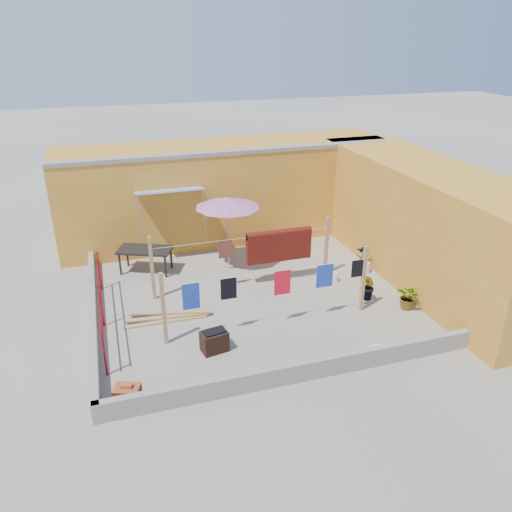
# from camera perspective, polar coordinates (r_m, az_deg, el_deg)

# --- Properties ---
(ground) EXTENTS (80.00, 80.00, 0.00)m
(ground) POSITION_cam_1_polar(r_m,az_deg,el_deg) (13.48, -0.45, -4.89)
(ground) COLOR #9E998E
(ground) RESTS_ON ground
(wall_back) EXTENTS (11.00, 3.27, 3.21)m
(wall_back) POSITION_cam_1_polar(r_m,az_deg,el_deg) (17.15, -3.49, 7.47)
(wall_back) COLOR gold
(wall_back) RESTS_ON ground
(wall_right) EXTENTS (2.40, 9.00, 3.20)m
(wall_right) POSITION_cam_1_polar(r_m,az_deg,el_deg) (15.02, 18.90, 3.63)
(wall_right) COLOR gold
(wall_right) RESTS_ON ground
(parapet_front) EXTENTS (8.30, 0.16, 0.44)m
(parapet_front) POSITION_cam_1_polar(r_m,az_deg,el_deg) (10.54, 5.38, -12.95)
(parapet_front) COLOR gray
(parapet_front) RESTS_ON ground
(parapet_left) EXTENTS (0.16, 7.30, 0.44)m
(parapet_left) POSITION_cam_1_polar(r_m,az_deg,el_deg) (12.95, -18.11, -6.45)
(parapet_left) COLOR gray
(parapet_left) RESTS_ON ground
(red_railing) EXTENTS (0.05, 4.20, 1.10)m
(red_railing) POSITION_cam_1_polar(r_m,az_deg,el_deg) (12.52, -17.35, -4.80)
(red_railing) COLOR maroon
(red_railing) RESTS_ON ground
(clothesline_rig) EXTENTS (5.09, 2.35, 1.80)m
(clothesline_rig) POSITION_cam_1_polar(r_m,az_deg,el_deg) (13.70, 2.20, 0.55)
(clothesline_rig) COLOR tan
(clothesline_rig) RESTS_ON ground
(patio_umbrella) EXTENTS (2.44, 2.44, 2.28)m
(patio_umbrella) POSITION_cam_1_polar(r_m,az_deg,el_deg) (14.51, -3.29, 6.11)
(patio_umbrella) COLOR gray
(patio_umbrella) RESTS_ON ground
(outdoor_table) EXTENTS (1.74, 1.34, 0.73)m
(outdoor_table) POSITION_cam_1_polar(r_m,az_deg,el_deg) (15.05, -12.58, 0.55)
(outdoor_table) COLOR black
(outdoor_table) RESTS_ON ground
(brick_stack) EXTENTS (0.58, 0.50, 0.43)m
(brick_stack) POSITION_cam_1_polar(r_m,az_deg,el_deg) (10.29, -14.48, -15.08)
(brick_stack) COLOR #994223
(brick_stack) RESTS_ON ground
(lumber_pile) EXTENTS (2.21, 0.65, 0.13)m
(lumber_pile) POSITION_cam_1_polar(r_m,az_deg,el_deg) (12.73, -10.00, -6.86)
(lumber_pile) COLOR tan
(lumber_pile) RESTS_ON ground
(brazier) EXTENTS (0.64, 0.48, 0.52)m
(brazier) POSITION_cam_1_polar(r_m,az_deg,el_deg) (11.35, -4.78, -9.65)
(brazier) COLOR black
(brazier) RESTS_ON ground
(white_basin) EXTENTS (0.43, 0.43, 0.07)m
(white_basin) POSITION_cam_1_polar(r_m,az_deg,el_deg) (11.72, 13.74, -10.44)
(white_basin) COLOR silver
(white_basin) RESTS_ON ground
(water_jug_a) EXTENTS (0.21, 0.21, 0.33)m
(water_jug_a) POSITION_cam_1_polar(r_m,az_deg,el_deg) (14.48, 8.96, -2.39)
(water_jug_a) COLOR silver
(water_jug_a) RESTS_ON ground
(water_jug_b) EXTENTS (0.23, 0.23, 0.37)m
(water_jug_b) POSITION_cam_1_polar(r_m,az_deg,el_deg) (15.18, 12.44, -1.28)
(water_jug_b) COLOR silver
(water_jug_b) RESTS_ON ground
(green_hose) EXTENTS (0.46, 0.46, 0.07)m
(green_hose) POSITION_cam_1_polar(r_m,az_deg,el_deg) (16.03, 4.29, 0.17)
(green_hose) COLOR #1C7319
(green_hose) RESTS_ON ground
(plant_back_a) EXTENTS (0.95, 0.88, 0.85)m
(plant_back_a) POSITION_cam_1_polar(r_m,az_deg,el_deg) (16.02, 3.25, 1.72)
(plant_back_a) COLOR #175317
(plant_back_a) RESTS_ON ground
(plant_back_b) EXTENTS (0.38, 0.38, 0.61)m
(plant_back_b) POSITION_cam_1_polar(r_m,az_deg,el_deg) (15.70, 2.17, 0.76)
(plant_back_b) COLOR #175317
(plant_back_b) RESTS_ON ground
(plant_right_a) EXTENTS (0.50, 0.45, 0.79)m
(plant_right_a) POSITION_cam_1_polar(r_m,az_deg,el_deg) (15.28, 12.07, -0.11)
(plant_right_a) COLOR #175317
(plant_right_a) RESTS_ON ground
(plant_right_b) EXTENTS (0.42, 0.49, 0.79)m
(plant_right_b) POSITION_cam_1_polar(r_m,az_deg,el_deg) (13.56, 12.70, -3.46)
(plant_right_b) COLOR #175317
(plant_right_b) RESTS_ON ground
(plant_right_c) EXTENTS (0.73, 0.77, 0.67)m
(plant_right_c) POSITION_cam_1_polar(r_m,az_deg,el_deg) (13.45, 17.07, -4.53)
(plant_right_c) COLOR #175317
(plant_right_c) RESTS_ON ground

